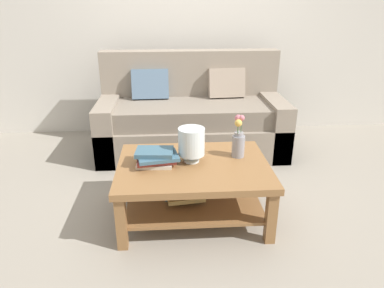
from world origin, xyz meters
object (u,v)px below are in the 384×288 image
object	(u,v)px
glass_hurricane_vase	(191,142)
couch	(192,118)
book_stack_main	(156,157)
flower_pitcher	(238,140)
coffee_table	(193,179)

from	to	relation	value
glass_hurricane_vase	couch	bearing A→B (deg)	86.16
book_stack_main	flower_pitcher	distance (m)	0.65
glass_hurricane_vase	flower_pitcher	distance (m)	0.37
book_stack_main	glass_hurricane_vase	bearing A→B (deg)	8.05
glass_hurricane_vase	book_stack_main	bearing A→B (deg)	-171.95
couch	glass_hurricane_vase	world-z (taller)	couch
coffee_table	book_stack_main	size ratio (longest dim) A/B	3.41
couch	book_stack_main	world-z (taller)	couch
couch	glass_hurricane_vase	bearing A→B (deg)	-93.84
couch	flower_pitcher	bearing A→B (deg)	-77.11
coffee_table	glass_hurricane_vase	distance (m)	0.29
couch	book_stack_main	size ratio (longest dim) A/B	6.00
couch	coffee_table	bearing A→B (deg)	-93.45
coffee_table	glass_hurricane_vase	world-z (taller)	glass_hurricane_vase
book_stack_main	flower_pitcher	size ratio (longest dim) A/B	0.98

